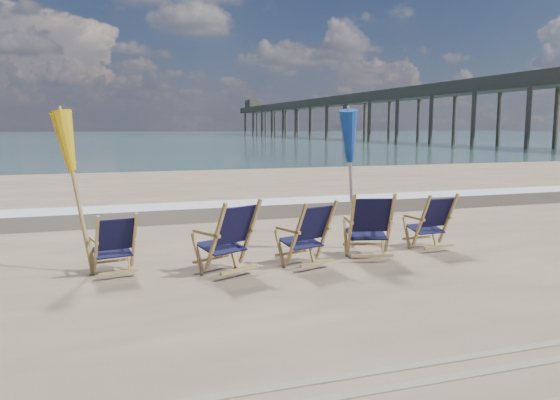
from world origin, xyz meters
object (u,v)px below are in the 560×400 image
(beach_chair_4, at_px, (448,221))
(umbrella_blue, at_px, (352,142))
(umbrella_yellow, at_px, (75,148))
(beach_chair_3, at_px, (390,226))
(beach_chair_2, at_px, (327,232))
(fishing_pier, at_px, (361,111))
(beach_chair_0, at_px, (134,243))
(beach_chair_1, at_px, (250,235))

(beach_chair_4, distance_m, umbrella_blue, 2.14)
(beach_chair_4, distance_m, umbrella_yellow, 6.05)
(umbrella_blue, bearing_deg, beach_chair_3, -71.36)
(beach_chair_2, height_order, umbrella_blue, umbrella_blue)
(umbrella_blue, bearing_deg, beach_chair_4, -16.32)
(beach_chair_4, height_order, umbrella_yellow, umbrella_yellow)
(beach_chair_2, bearing_deg, fishing_pier, -134.87)
(beach_chair_4, bearing_deg, umbrella_yellow, -8.65)
(beach_chair_0, height_order, beach_chair_2, beach_chair_2)
(beach_chair_2, xyz_separation_m, beach_chair_3, (1.06, -0.02, 0.04))
(umbrella_blue, height_order, fishing_pier, fishing_pier)
(beach_chair_1, xyz_separation_m, umbrella_yellow, (-2.32, 0.76, 1.23))
(beach_chair_2, bearing_deg, umbrella_blue, -151.75)
(beach_chair_1, height_order, beach_chair_3, beach_chair_3)
(beach_chair_2, distance_m, umbrella_blue, 1.73)
(beach_chair_4, bearing_deg, beach_chair_0, -5.05)
(beach_chair_2, xyz_separation_m, beach_chair_4, (2.39, 0.33, -0.02))
(beach_chair_4, relative_size, fishing_pier, 0.01)
(beach_chair_4, xyz_separation_m, fishing_pier, (35.18, 72.39, 4.15))
(beach_chair_1, bearing_deg, beach_chair_3, 153.97)
(beach_chair_0, distance_m, beach_chair_1, 1.64)
(beach_chair_0, xyz_separation_m, umbrella_yellow, (-0.73, 0.38, 1.32))
(beach_chair_2, bearing_deg, beach_chair_0, -25.70)
(beach_chair_4, bearing_deg, fishing_pier, -120.26)
(beach_chair_4, height_order, fishing_pier, fishing_pier)
(beach_chair_3, bearing_deg, beach_chair_2, 13.08)
(beach_chair_0, relative_size, beach_chair_3, 0.84)
(beach_chair_2, height_order, beach_chair_3, beach_chair_3)
(beach_chair_2, relative_size, beach_chair_4, 1.03)
(beach_chair_0, xyz_separation_m, beach_chair_2, (2.78, -0.40, 0.05))
(beach_chair_2, bearing_deg, beach_chair_3, 161.18)
(umbrella_yellow, xyz_separation_m, fishing_pier, (41.08, 71.95, 2.87))
(beach_chair_1, bearing_deg, umbrella_blue, 176.84)
(beach_chair_0, xyz_separation_m, beach_chair_3, (3.84, -0.42, 0.09))
(beach_chair_0, height_order, beach_chair_3, beach_chair_3)
(beach_chair_1, height_order, umbrella_yellow, umbrella_yellow)
(beach_chair_4, relative_size, umbrella_blue, 0.42)
(umbrella_blue, bearing_deg, beach_chair_0, -173.47)
(beach_chair_2, xyz_separation_m, umbrella_yellow, (-3.50, 0.78, 1.27))
(beach_chair_3, xyz_separation_m, beach_chair_4, (1.33, 0.36, -0.05))
(beach_chair_1, xyz_separation_m, umbrella_blue, (1.97, 0.78, 1.29))
(beach_chair_2, height_order, beach_chair_4, beach_chair_2)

